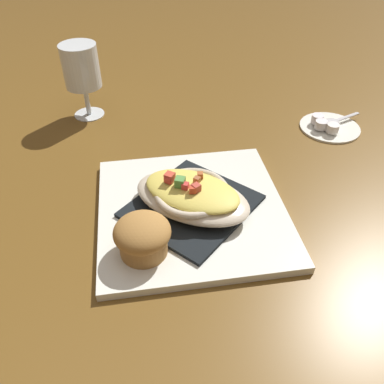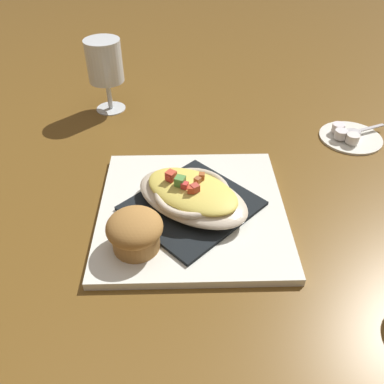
# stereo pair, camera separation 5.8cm
# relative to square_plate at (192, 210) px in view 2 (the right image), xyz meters

# --- Properties ---
(ground_plane) EXTENTS (2.60, 2.60, 0.00)m
(ground_plane) POSITION_rel_square_plate_xyz_m (0.00, 0.00, -0.01)
(ground_plane) COLOR brown
(square_plate) EXTENTS (0.31, 0.31, 0.01)m
(square_plate) POSITION_rel_square_plate_xyz_m (0.00, 0.00, 0.00)
(square_plate) COLOR white
(square_plate) RESTS_ON ground_plane
(folded_napkin) EXTENTS (0.23, 0.23, 0.01)m
(folded_napkin) POSITION_rel_square_plate_xyz_m (0.00, 0.00, 0.01)
(folded_napkin) COLOR black
(folded_napkin) RESTS_ON square_plate
(gratin_dish) EXTENTS (0.18, 0.21, 0.05)m
(gratin_dish) POSITION_rel_square_plate_xyz_m (0.00, 0.00, 0.03)
(gratin_dish) COLOR beige
(gratin_dish) RESTS_ON folded_napkin
(muffin) EXTENTS (0.08, 0.08, 0.06)m
(muffin) POSITION_rel_square_plate_xyz_m (-0.08, 0.07, 0.04)
(muffin) COLOR #A9773D
(muffin) RESTS_ON square_plate
(stemmed_glass) EXTENTS (0.07, 0.07, 0.15)m
(stemmed_glass) POSITION_rel_square_plate_xyz_m (0.32, 0.20, 0.09)
(stemmed_glass) COLOR white
(stemmed_glass) RESTS_ON ground_plane
(creamer_saucer) EXTENTS (0.12, 0.12, 0.01)m
(creamer_saucer) POSITION_rel_square_plate_xyz_m (0.24, -0.29, -0.00)
(creamer_saucer) COLOR white
(creamer_saucer) RESTS_ON ground_plane
(spoon) EXTENTS (0.06, 0.09, 0.01)m
(spoon) POSITION_rel_square_plate_xyz_m (0.24, -0.29, 0.01)
(spoon) COLOR silver
(spoon) RESTS_ON creamer_saucer
(creamer_cup_0) EXTENTS (0.02, 0.02, 0.02)m
(creamer_cup_0) POSITION_rel_square_plate_xyz_m (0.25, -0.27, 0.01)
(creamer_cup_0) COLOR white
(creamer_cup_0) RESTS_ON creamer_saucer
(creamer_cup_1) EXTENTS (0.02, 0.02, 0.02)m
(creamer_cup_1) POSITION_rel_square_plate_xyz_m (0.22, -0.27, 0.01)
(creamer_cup_1) COLOR white
(creamer_cup_1) RESTS_ON creamer_saucer
(creamer_cup_2) EXTENTS (0.02, 0.02, 0.02)m
(creamer_cup_2) POSITION_rel_square_plate_xyz_m (0.21, -0.29, 0.01)
(creamer_cup_2) COLOR white
(creamer_cup_2) RESTS_ON creamer_saucer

